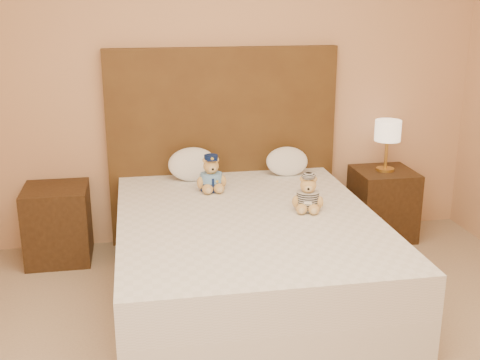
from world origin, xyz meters
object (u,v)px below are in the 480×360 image
(teddy_prisoner, at_px, (308,193))
(pillow_left, at_px, (193,163))
(lamp, at_px, (388,133))
(pillow_right, at_px, (287,160))
(nightstand_left, at_px, (58,224))
(nightstand_right, at_px, (383,204))
(bed, at_px, (247,256))
(teddy_police, at_px, (211,173))

(teddy_prisoner, distance_m, pillow_left, 1.03)
(lamp, relative_size, pillow_right, 1.23)
(teddy_prisoner, relative_size, pillow_right, 0.72)
(nightstand_left, distance_m, nightstand_right, 2.50)
(bed, relative_size, lamp, 5.00)
(nightstand_left, height_order, lamp, lamp)
(lamp, bearing_deg, pillow_left, 178.86)
(lamp, bearing_deg, teddy_prisoner, -137.86)
(bed, xyz_separation_m, pillow_right, (0.46, 0.83, 0.39))
(lamp, height_order, teddy_prisoner, lamp)
(lamp, xyz_separation_m, pillow_right, (-0.79, 0.03, -0.18))
(nightstand_right, xyz_separation_m, lamp, (-0.00, 0.00, 0.57))
(nightstand_right, height_order, teddy_prisoner, teddy_prisoner)
(bed, bearing_deg, nightstand_left, 147.38)
(lamp, distance_m, teddy_prisoner, 1.17)
(lamp, relative_size, teddy_police, 1.57)
(bed, relative_size, nightstand_left, 3.64)
(teddy_prisoner, relative_size, pillow_left, 0.64)
(teddy_police, relative_size, pillow_left, 0.70)
(nightstand_left, relative_size, lamp, 1.38)
(nightstand_right, relative_size, pillow_right, 1.70)
(pillow_left, height_order, pillow_right, pillow_left)
(nightstand_left, relative_size, teddy_police, 2.16)
(pillow_left, bearing_deg, pillow_right, 0.00)
(nightstand_right, xyz_separation_m, pillow_right, (-0.79, 0.03, 0.39))
(bed, height_order, pillow_right, pillow_right)
(teddy_police, xyz_separation_m, pillow_right, (0.62, 0.29, -0.01))
(nightstand_right, bearing_deg, pillow_left, 178.86)
(teddy_police, relative_size, pillow_right, 0.78)
(nightstand_left, distance_m, teddy_prisoner, 1.86)
(nightstand_left, bearing_deg, lamp, 0.00)
(nightstand_left, bearing_deg, nightstand_right, 0.00)
(pillow_right, bearing_deg, nightstand_right, -2.19)
(nightstand_left, bearing_deg, pillow_left, 1.73)
(nightstand_left, bearing_deg, teddy_police, -13.34)
(bed, bearing_deg, lamp, 32.62)
(nightstand_right, distance_m, pillow_left, 1.56)
(nightstand_left, xyz_separation_m, teddy_prisoner, (1.64, -0.78, 0.39))
(teddy_police, bearing_deg, pillow_right, 21.78)
(nightstand_left, bearing_deg, bed, -32.62)
(lamp, distance_m, teddy_police, 1.44)
(bed, relative_size, nightstand_right, 3.64)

